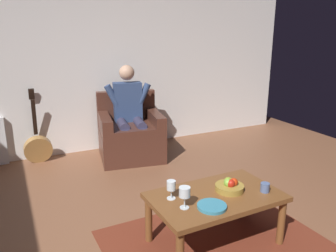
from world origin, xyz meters
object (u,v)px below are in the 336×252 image
object	(u,v)px
person_seated	(129,110)
candle_jar	(265,187)
coffee_table	(215,201)
wine_glass_far	(171,187)
armchair	(130,135)
fruit_bowl	(230,186)
guitar	(38,147)
decorative_dish	(212,206)
wine_glass_near	(185,193)

from	to	relation	value
person_seated	candle_jar	world-z (taller)	person_seated
person_seated	coffee_table	distance (m)	2.20
person_seated	wine_glass_far	world-z (taller)	person_seated
armchair	fruit_bowl	xyz separation A→B (m)	(-0.10, 2.16, 0.16)
guitar	person_seated	bearing A→B (deg)	163.88
armchair	coffee_table	xyz separation A→B (m)	(0.05, 2.18, 0.06)
person_seated	candle_jar	size ratio (longest dim) A/B	16.72
fruit_bowl	decorative_dish	bearing A→B (deg)	31.67
person_seated	coffee_table	world-z (taller)	person_seated
person_seated	fruit_bowl	world-z (taller)	person_seated
decorative_dish	candle_jar	world-z (taller)	candle_jar
guitar	wine_glass_far	size ratio (longest dim) A/B	6.44
armchair	person_seated	world-z (taller)	person_seated
coffee_table	wine_glass_near	size ratio (longest dim) A/B	6.34
coffee_table	wine_glass_far	distance (m)	0.40
person_seated	guitar	distance (m)	1.30
guitar	decorative_dish	distance (m)	2.87
person_seated	wine_glass_near	bearing A→B (deg)	90.34
person_seated	coffee_table	bearing A→B (deg)	98.47
guitar	decorative_dish	size ratio (longest dim) A/B	4.42
wine_glass_far	candle_jar	world-z (taller)	wine_glass_far
coffee_table	guitar	world-z (taller)	guitar
person_seated	fruit_bowl	bearing A→B (deg)	102.27
wine_glass_near	decorative_dish	bearing A→B (deg)	154.76
armchair	coffee_table	distance (m)	2.18
guitar	candle_jar	distance (m)	3.06
wine_glass_far	guitar	bearing A→B (deg)	-72.27
guitar	wine_glass_near	distance (m)	2.74
guitar	fruit_bowl	size ratio (longest dim) A/B	4.15
person_seated	candle_jar	xyz separation A→B (m)	(-0.34, 2.31, -0.20)
armchair	fruit_bowl	bearing A→B (deg)	102.30
fruit_bowl	candle_jar	size ratio (longest dim) A/B	3.14
guitar	candle_jar	bearing A→B (deg)	119.79
wine_glass_far	decorative_dish	bearing A→B (deg)	129.18
person_seated	guitar	bearing A→B (deg)	-6.38
coffee_table	decorative_dish	size ratio (longest dim) A/B	4.80
armchair	wine_glass_far	bearing A→B (deg)	88.90
armchair	candle_jar	bearing A→B (deg)	108.21
armchair	person_seated	bearing A→B (deg)	-90.00
wine_glass_near	coffee_table	bearing A→B (deg)	-167.18
wine_glass_far	coffee_table	bearing A→B (deg)	164.56
wine_glass_near	fruit_bowl	size ratio (longest dim) A/B	0.71
coffee_table	candle_jar	distance (m)	0.42
wine_glass_near	decorative_dish	distance (m)	0.23
armchair	candle_jar	xyz separation A→B (m)	(-0.34, 2.31, 0.16)
wine_glass_near	wine_glass_far	size ratio (longest dim) A/B	1.10
guitar	wine_glass_far	xyz separation A→B (m)	(-0.78, 2.42, 0.32)
fruit_bowl	decorative_dish	size ratio (longest dim) A/B	1.06
person_seated	coffee_table	size ratio (longest dim) A/B	1.18
armchair	person_seated	size ratio (longest dim) A/B	0.74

